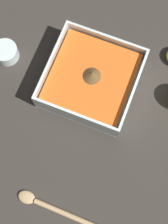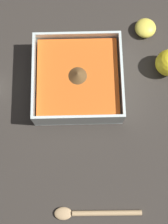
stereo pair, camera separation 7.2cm
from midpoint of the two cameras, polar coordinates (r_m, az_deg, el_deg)
name	(u,v)px [view 2 (the right image)]	position (r m, az deg, el deg)	size (l,w,h in m)	color
ground_plane	(74,74)	(0.79, -4.47, 6.43)	(4.00, 4.00, 0.00)	#332D28
square_dish	(78,80)	(0.75, -3.84, 5.42)	(0.21, 0.21, 0.07)	silver
lemon_half	(145,28)	(0.83, 8.72, 14.51)	(0.05, 0.05, 0.03)	#EFDB4C
wooden_spoon	(92,213)	(0.73, -1.40, -18.57)	(0.19, 0.03, 0.01)	tan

